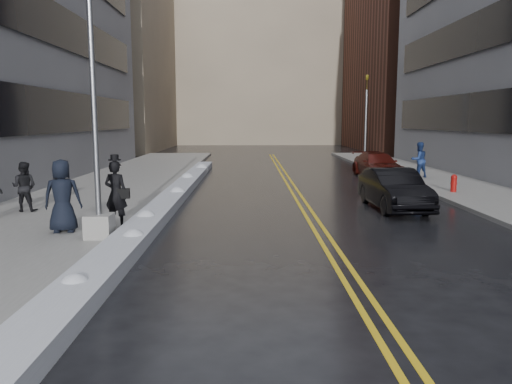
{
  "coord_description": "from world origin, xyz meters",
  "views": [
    {
      "loc": [
        0.51,
        -10.43,
        3.11
      ],
      "look_at": [
        0.67,
        2.09,
        1.3
      ],
      "focal_mm": 35.0,
      "sensor_mm": 36.0,
      "label": 1
    }
  ],
  "objects_px": {
    "lamppost": "(96,144)",
    "car_maroon": "(377,165)",
    "pedestrian_b": "(24,187)",
    "pedestrian_c": "(62,196)",
    "pedestrian_fedora": "(116,194)",
    "traffic_signal": "(366,116)",
    "car_black": "(394,189)",
    "fire_hydrant": "(454,182)",
    "pedestrian_east": "(419,160)"
  },
  "relations": [
    {
      "from": "car_black",
      "to": "lamppost",
      "type": "bearing_deg",
      "value": -153.94
    },
    {
      "from": "traffic_signal",
      "to": "car_black",
      "type": "distance_m",
      "value": 17.68
    },
    {
      "from": "fire_hydrant",
      "to": "pedestrian_fedora",
      "type": "relative_size",
      "value": 0.39
    },
    {
      "from": "traffic_signal",
      "to": "pedestrian_b",
      "type": "relative_size",
      "value": 3.69
    },
    {
      "from": "traffic_signal",
      "to": "pedestrian_c",
      "type": "height_order",
      "value": "traffic_signal"
    },
    {
      "from": "fire_hydrant",
      "to": "pedestrian_east",
      "type": "relative_size",
      "value": 0.4
    },
    {
      "from": "lamppost",
      "to": "fire_hydrant",
      "type": "bearing_deg",
      "value": 33.04
    },
    {
      "from": "lamppost",
      "to": "car_maroon",
      "type": "relative_size",
      "value": 1.65
    },
    {
      "from": "car_black",
      "to": "pedestrian_b",
      "type": "bearing_deg",
      "value": -177.49
    },
    {
      "from": "car_black",
      "to": "fire_hydrant",
      "type": "bearing_deg",
      "value": 41.03
    },
    {
      "from": "fire_hydrant",
      "to": "pedestrian_fedora",
      "type": "distance_m",
      "value": 13.93
    },
    {
      "from": "car_maroon",
      "to": "fire_hydrant",
      "type": "bearing_deg",
      "value": -80.86
    },
    {
      "from": "lamppost",
      "to": "traffic_signal",
      "type": "height_order",
      "value": "lamppost"
    },
    {
      "from": "pedestrian_b",
      "to": "car_black",
      "type": "bearing_deg",
      "value": -174.48
    },
    {
      "from": "fire_hydrant",
      "to": "car_black",
      "type": "relative_size",
      "value": 0.17
    },
    {
      "from": "pedestrian_b",
      "to": "pedestrian_c",
      "type": "height_order",
      "value": "pedestrian_c"
    },
    {
      "from": "car_maroon",
      "to": "lamppost",
      "type": "bearing_deg",
      "value": -130.06
    },
    {
      "from": "traffic_signal",
      "to": "pedestrian_fedora",
      "type": "distance_m",
      "value": 23.89
    },
    {
      "from": "fire_hydrant",
      "to": "pedestrian_c",
      "type": "height_order",
      "value": "pedestrian_c"
    },
    {
      "from": "pedestrian_east",
      "to": "car_maroon",
      "type": "distance_m",
      "value": 2.3
    },
    {
      "from": "car_maroon",
      "to": "pedestrian_east",
      "type": "bearing_deg",
      "value": -41.35
    },
    {
      "from": "traffic_signal",
      "to": "car_maroon",
      "type": "relative_size",
      "value": 1.29
    },
    {
      "from": "fire_hydrant",
      "to": "pedestrian_b",
      "type": "bearing_deg",
      "value": -164.95
    },
    {
      "from": "pedestrian_fedora",
      "to": "car_black",
      "type": "height_order",
      "value": "pedestrian_fedora"
    },
    {
      "from": "pedestrian_fedora",
      "to": "car_maroon",
      "type": "distance_m",
      "value": 17.09
    },
    {
      "from": "pedestrian_east",
      "to": "car_maroon",
      "type": "xyz_separation_m",
      "value": [
        -1.79,
        1.39,
        -0.4
      ]
    },
    {
      "from": "pedestrian_c",
      "to": "traffic_signal",
      "type": "bearing_deg",
      "value": -131.38
    },
    {
      "from": "fire_hydrant",
      "to": "traffic_signal",
      "type": "distance_m",
      "value": 14.3
    },
    {
      "from": "fire_hydrant",
      "to": "traffic_signal",
      "type": "bearing_deg",
      "value": 92.05
    },
    {
      "from": "traffic_signal",
      "to": "car_maroon",
      "type": "distance_m",
      "value": 7.93
    },
    {
      "from": "pedestrian_b",
      "to": "pedestrian_c",
      "type": "xyz_separation_m",
      "value": [
        2.39,
        -3.1,
        0.16
      ]
    },
    {
      "from": "pedestrian_c",
      "to": "car_maroon",
      "type": "relative_size",
      "value": 0.42
    },
    {
      "from": "pedestrian_east",
      "to": "car_black",
      "type": "distance_m",
      "value": 9.26
    },
    {
      "from": "lamppost",
      "to": "pedestrian_c",
      "type": "height_order",
      "value": "lamppost"
    },
    {
      "from": "lamppost",
      "to": "car_black",
      "type": "distance_m",
      "value": 10.23
    },
    {
      "from": "pedestrian_c",
      "to": "lamppost",
      "type": "bearing_deg",
      "value": 140.19
    },
    {
      "from": "lamppost",
      "to": "pedestrian_fedora",
      "type": "distance_m",
      "value": 1.95
    },
    {
      "from": "pedestrian_east",
      "to": "car_black",
      "type": "relative_size",
      "value": 0.43
    },
    {
      "from": "pedestrian_b",
      "to": "pedestrian_east",
      "type": "distance_m",
      "value": 18.71
    },
    {
      "from": "traffic_signal",
      "to": "pedestrian_east",
      "type": "distance_m",
      "value": 9.1
    },
    {
      "from": "traffic_signal",
      "to": "pedestrian_east",
      "type": "height_order",
      "value": "traffic_signal"
    },
    {
      "from": "traffic_signal",
      "to": "pedestrian_fedora",
      "type": "xyz_separation_m",
      "value": [
        -11.7,
        -20.7,
        -2.32
      ]
    },
    {
      "from": "pedestrian_b",
      "to": "pedestrian_c",
      "type": "relative_size",
      "value": 0.84
    },
    {
      "from": "fire_hydrant",
      "to": "car_black",
      "type": "bearing_deg",
      "value": -136.74
    },
    {
      "from": "traffic_signal",
      "to": "pedestrian_c",
      "type": "distance_m",
      "value": 25.07
    },
    {
      "from": "lamppost",
      "to": "pedestrian_b",
      "type": "height_order",
      "value": "lamppost"
    },
    {
      "from": "lamppost",
      "to": "pedestrian_fedora",
      "type": "relative_size",
      "value": 4.1
    },
    {
      "from": "traffic_signal",
      "to": "car_maroon",
      "type": "height_order",
      "value": "traffic_signal"
    },
    {
      "from": "pedestrian_c",
      "to": "pedestrian_east",
      "type": "bearing_deg",
      "value": -147.64
    },
    {
      "from": "car_black",
      "to": "car_maroon",
      "type": "height_order",
      "value": "car_black"
    }
  ]
}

